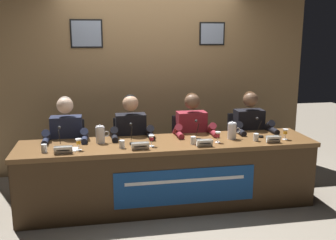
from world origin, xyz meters
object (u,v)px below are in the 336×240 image
juice_glass_far_right (285,132)px  chair_center_right (189,152)px  nameplate_center_right (205,143)px  water_pitcher_left_side (100,135)px  microphone_far_right (260,130)px  water_cup_far_right (256,138)px  water_cup_far_left (44,149)px  microphone_far_left (59,141)px  water_cup_center_right (193,141)px  panelist_far_left (67,141)px  microphone_center_left (132,137)px  conference_table (170,165)px  microphone_center_right (198,133)px  nameplate_far_right (273,139)px  nameplate_center_left (140,146)px  chair_far_right (244,149)px  nameplate_far_left (63,150)px  panelist_far_right (251,133)px  water_pitcher_right_side (232,131)px  panelist_center_right (193,135)px  document_stack_far_left (67,150)px  chair_far_left (69,159)px  juice_glass_far_left (78,142)px  juice_glass_center_right (218,135)px  panelist_center_left (132,138)px  water_cup_center_left (122,145)px

juice_glass_far_right → chair_center_right: bearing=143.8°
nameplate_center_right → water_pitcher_left_side: water_pitcher_left_side is taller
chair_center_right → microphone_far_right: bearing=-35.7°
water_cup_far_right → microphone_far_right: bearing=55.8°
water_cup_far_left → microphone_far_left: microphone_far_left is taller
nameplate_center_right → water_cup_far_left: bearing=176.6°
nameplate_center_right → water_cup_center_right: 0.15m
panelist_far_left → microphone_center_left: (0.73, -0.35, 0.11)m
conference_table → chair_center_right: bearing=60.2°
conference_table → microphone_far_left: bearing=175.5°
microphone_center_right → nameplate_far_right: 0.84m
panelist_far_left → nameplate_center_left: 1.00m
water_cup_far_left → juice_glass_far_right: size_ratio=0.69×
chair_center_right → chair_far_right: bearing=0.0°
nameplate_far_left → water_cup_far_left: 0.22m
water_pitcher_left_side → juice_glass_far_right: bearing=-6.7°
microphone_far_right → panelist_far_right: bearing=84.8°
chair_center_right → water_pitcher_right_side: size_ratio=4.33×
panelist_center_right → document_stack_far_left: size_ratio=5.43×
panelist_center_right → chair_far_left: bearing=172.5°
panelist_center_right → water_cup_center_right: size_ratio=14.55×
juice_glass_far_left → document_stack_far_left: size_ratio=0.54×
panelist_far_left → nameplate_center_right: (1.49, -0.61, 0.07)m
juice_glass_center_right → chair_far_right: (0.60, 0.68, -0.40)m
panelist_center_left → nameplate_far_right: 1.64m
panelist_far_left → water_cup_far_right: size_ratio=14.55×
nameplate_far_right → water_cup_far_right: bearing=145.8°
water_cup_far_left → microphone_far_right: microphone_far_right is taller
microphone_far_left → chair_center_right: bearing=19.9°
nameplate_center_left → microphone_center_left: size_ratio=0.86×
microphone_center_left → water_cup_far_right: size_ratio=2.54×
panelist_center_left → microphone_center_right: panelist_center_left is taller
nameplate_center_right → panelist_far_right: (0.78, 0.61, -0.07)m
conference_table → document_stack_far_left: size_ratio=14.60×
microphone_far_left → water_cup_center_left: microphone_far_left is taller
panelist_center_right → water_pitcher_left_side: (-1.12, -0.26, 0.13)m
nameplate_center_right → microphone_far_right: bearing=21.1°
microphone_far_left → microphone_center_left: (0.77, 0.02, 0.00)m
panelist_center_right → water_cup_far_right: (0.61, -0.50, 0.07)m
panelist_center_left → water_cup_center_right: panelist_center_left is taller
panelist_center_left → juice_glass_center_right: 1.04m
chair_far_left → chair_center_right: 1.51m
nameplate_center_right → microphone_far_right: (0.75, 0.29, 0.03)m
microphone_far_left → chair_center_right: 1.70m
panelist_far_left → chair_far_right: size_ratio=1.36×
juice_glass_center_right → microphone_far_right: microphone_far_right is taller
panelist_center_left → chair_center_right: bearing=14.8°
juice_glass_far_left → water_pitcher_left_side: water_pitcher_left_side is taller
conference_table → water_pitcher_right_side: water_pitcher_right_side is taller
nameplate_far_left → panelist_center_right: (1.50, 0.60, -0.07)m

